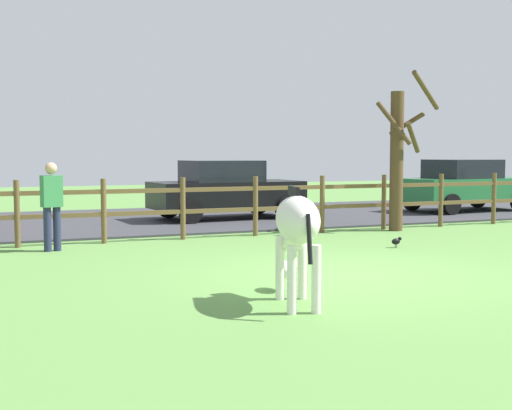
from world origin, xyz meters
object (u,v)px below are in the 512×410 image
at_px(bare_tree, 399,155).
at_px(parked_car_black, 225,189).
at_px(visitor_near_fence, 52,202).
at_px(crow_on_grass, 396,241).
at_px(zebra, 296,228).
at_px(parked_car_green, 465,185).

xyz_separation_m(bare_tree, parked_car_black, (-2.83, 3.90, -0.93)).
bearing_deg(visitor_near_fence, crow_on_grass, -18.66).
bearing_deg(zebra, parked_car_green, 42.80).
distance_m(zebra, visitor_near_fence, 6.24).
bearing_deg(crow_on_grass, bare_tree, 55.28).
distance_m(bare_tree, crow_on_grass, 3.41).
bearing_deg(parked_car_green, zebra, -137.20).
distance_m(zebra, parked_car_black, 10.56).
relative_size(parked_car_green, parked_car_black, 1.01).
bearing_deg(bare_tree, visitor_near_fence, -177.16).
xyz_separation_m(bare_tree, crow_on_grass, (-1.70, -2.46, -1.64)).
bearing_deg(parked_car_green, bare_tree, -144.16).
bearing_deg(zebra, parked_car_black, 74.14).
distance_m(bare_tree, zebra, 8.51).
bearing_deg(visitor_near_fence, parked_car_green, 16.87).
relative_size(bare_tree, parked_car_green, 0.88).
height_order(bare_tree, zebra, bare_tree).
xyz_separation_m(bare_tree, zebra, (-5.71, -6.26, -0.84)).
height_order(zebra, crow_on_grass, zebra).
xyz_separation_m(zebra, parked_car_black, (2.88, 10.15, -0.08)).
relative_size(bare_tree, zebra, 1.90).
relative_size(bare_tree, visitor_near_fence, 2.20).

